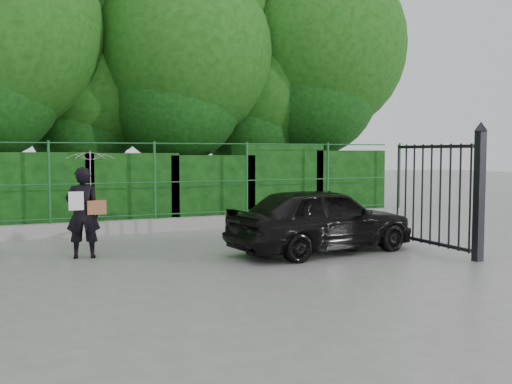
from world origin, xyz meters
name	(u,v)px	position (x,y,z in m)	size (l,w,h in m)	color
ground	(196,270)	(0.00, 0.00, 0.00)	(80.00, 80.00, 0.00)	gray
kerb	(138,226)	(0.00, 4.50, 0.15)	(14.00, 0.25, 0.30)	#9E9E99
fence	(147,180)	(0.22, 4.50, 1.20)	(14.13, 0.06, 1.80)	#1B5628
hedge	(129,189)	(0.00, 5.50, 0.95)	(14.20, 1.20, 2.07)	black
trees	(153,55)	(1.14, 7.74, 4.62)	(17.10, 6.15, 8.08)	black
gate	(459,190)	(4.60, -0.72, 1.19)	(0.22, 2.33, 2.36)	black
woman	(88,188)	(-1.42, 1.76, 1.22)	(0.90, 0.86, 1.89)	black
car	(322,219)	(2.60, 0.62, 0.61)	(1.45, 3.60, 1.23)	black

